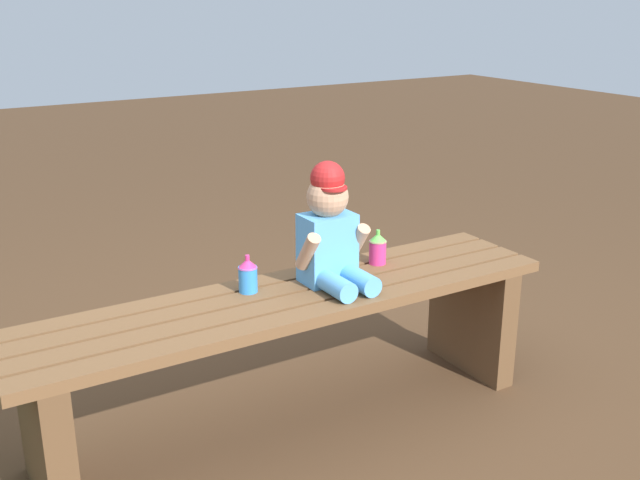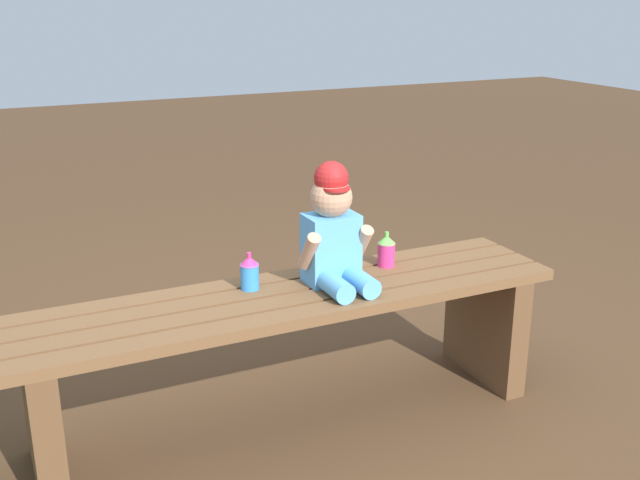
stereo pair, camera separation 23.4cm
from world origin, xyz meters
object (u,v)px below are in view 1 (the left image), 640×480
object	(u,v)px
sippy_cup_right	(378,248)
sippy_cup_left	(248,275)
park_bench	(291,336)
child_figure	(330,231)

from	to	relation	value
sippy_cup_right	sippy_cup_left	bearing A→B (deg)	180.00
sippy_cup_left	sippy_cup_right	world-z (taller)	same
park_bench	child_figure	bearing A→B (deg)	5.64
sippy_cup_left	park_bench	bearing A→B (deg)	-38.18
park_bench	sippy_cup_right	size ratio (longest dim) A/B	14.53
child_figure	sippy_cup_right	xyz separation A→B (m)	(0.24, 0.07, -0.12)
park_bench	sippy_cup_left	distance (m)	0.25
park_bench	child_figure	distance (m)	0.36
child_figure	sippy_cup_left	size ratio (longest dim) A/B	3.26
sippy_cup_right	park_bench	bearing A→B (deg)	-168.03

